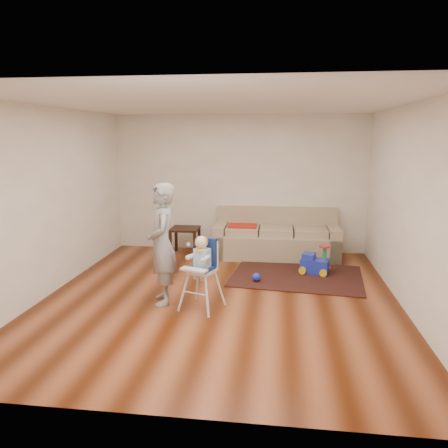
# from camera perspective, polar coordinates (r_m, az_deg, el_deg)

# --- Properties ---
(ground) EXTENTS (5.50, 5.50, 0.00)m
(ground) POSITION_cam_1_polar(r_m,az_deg,el_deg) (6.36, -0.47, -9.58)
(ground) COLOR #481A06
(ground) RESTS_ON ground
(room_envelope) EXTENTS (5.04, 5.52, 2.72)m
(room_envelope) POSITION_cam_1_polar(r_m,az_deg,el_deg) (6.47, 0.14, 7.83)
(room_envelope) COLOR beige
(room_envelope) RESTS_ON ground
(sofa) EXTENTS (2.35, 0.97, 0.91)m
(sofa) POSITION_cam_1_polar(r_m,az_deg,el_deg) (8.39, 6.81, -1.24)
(sofa) COLOR tan
(sofa) RESTS_ON ground
(side_table) EXTENTS (0.53, 0.53, 0.53)m
(side_table) POSITION_cam_1_polar(r_m,az_deg,el_deg) (8.56, -5.10, -2.24)
(side_table) COLOR black
(side_table) RESTS_ON ground
(area_rug) EXTENTS (2.25, 1.79, 0.02)m
(area_rug) POSITION_cam_1_polar(r_m,az_deg,el_deg) (7.37, 9.48, -6.70)
(area_rug) COLOR black
(area_rug) RESTS_ON ground
(ride_on_toy) EXTENTS (0.53, 0.44, 0.50)m
(ride_on_toy) POSITION_cam_1_polar(r_m,az_deg,el_deg) (7.49, 11.82, -4.42)
(ride_on_toy) COLOR #1F2DBF
(ride_on_toy) RESTS_ON area_rug
(toy_ball) EXTENTS (0.13, 0.13, 0.13)m
(toy_ball) POSITION_cam_1_polar(r_m,az_deg,el_deg) (6.99, 4.26, -6.94)
(toy_ball) COLOR #1F2DBF
(toy_ball) RESTS_ON area_rug
(high_chair) EXTENTS (0.59, 0.59, 1.00)m
(high_chair) POSITION_cam_1_polar(r_m,az_deg,el_deg) (5.84, -2.93, -6.51)
(high_chair) COLOR silver
(high_chair) RESTS_ON ground
(adult) EXTENTS (0.56, 0.70, 1.67)m
(adult) POSITION_cam_1_polar(r_m,az_deg,el_deg) (6.01, -8.11, -2.63)
(adult) COLOR gray
(adult) RESTS_ON ground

